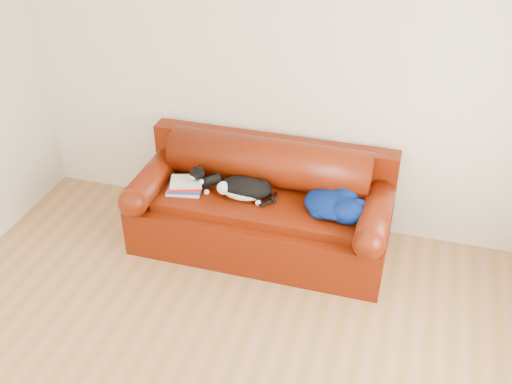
% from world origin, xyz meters
% --- Properties ---
extents(ground, '(4.50, 4.50, 0.00)m').
position_xyz_m(ground, '(0.00, 0.00, 0.00)').
color(ground, olive).
rests_on(ground, ground).
extents(room_shell, '(4.52, 4.02, 2.61)m').
position_xyz_m(room_shell, '(0.12, 0.02, 1.67)').
color(room_shell, beige).
rests_on(room_shell, ground).
extents(sofa_base, '(2.10, 0.90, 0.50)m').
position_xyz_m(sofa_base, '(-0.03, 1.49, 0.24)').
color(sofa_base, '#440B02').
rests_on(sofa_base, ground).
extents(sofa_back, '(2.10, 1.01, 0.88)m').
position_xyz_m(sofa_back, '(-0.03, 1.74, 0.54)').
color(sofa_back, '#440B02').
rests_on(sofa_back, ground).
extents(book_stack, '(0.31, 0.27, 0.10)m').
position_xyz_m(book_stack, '(-0.65, 1.40, 0.55)').
color(book_stack, beige).
rests_on(book_stack, sofa_base).
extents(cat, '(0.62, 0.30, 0.22)m').
position_xyz_m(cat, '(-0.16, 1.44, 0.58)').
color(cat, black).
rests_on(cat, sofa_base).
extents(blanket, '(0.56, 0.54, 0.17)m').
position_xyz_m(blanket, '(0.57, 1.46, 0.57)').
color(blanket, '#020C45').
rests_on(blanket, sofa_base).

